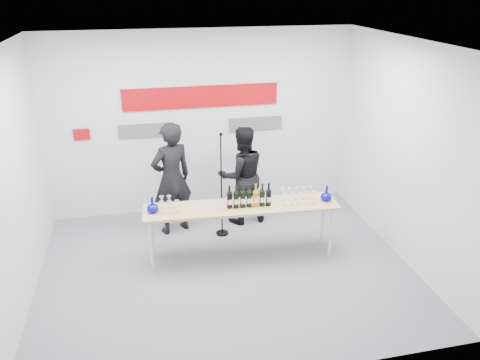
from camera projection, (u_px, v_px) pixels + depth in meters
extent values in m
plane|color=slate|center=(226.00, 268.00, 6.46)|extent=(5.00, 5.00, 0.00)
cube|color=silver|center=(202.00, 123.00, 7.66)|extent=(5.00, 0.04, 3.00)
cube|color=#AC070D|center=(202.00, 97.00, 7.46)|extent=(2.50, 0.02, 0.35)
cube|color=#59595E|center=(147.00, 130.00, 7.48)|extent=(0.90, 0.02, 0.22)
cube|color=#59595E|center=(256.00, 124.00, 7.83)|extent=(0.90, 0.02, 0.22)
cube|color=#AC070D|center=(82.00, 135.00, 7.28)|extent=(0.25, 0.02, 0.18)
cube|color=tan|center=(242.00, 207.00, 6.45)|extent=(2.72, 0.71, 0.04)
cylinder|color=silver|center=(151.00, 246.00, 6.27)|extent=(0.04, 0.04, 0.77)
cylinder|color=silver|center=(331.00, 232.00, 6.62)|extent=(0.04, 0.04, 0.77)
cylinder|color=silver|center=(152.00, 233.00, 6.60)|extent=(0.04, 0.04, 0.77)
cylinder|color=silver|center=(323.00, 220.00, 6.94)|extent=(0.04, 0.04, 0.77)
imported|color=black|center=(172.00, 179.00, 7.10)|extent=(0.76, 0.64, 1.78)
imported|color=black|center=(242.00, 175.00, 7.44)|extent=(0.84, 0.69, 1.61)
cylinder|color=black|center=(222.00, 233.00, 7.34)|extent=(0.19, 0.19, 0.02)
cylinder|color=black|center=(221.00, 187.00, 7.02)|extent=(0.02, 0.02, 1.62)
sphere|color=black|center=(221.00, 134.00, 6.66)|extent=(0.05, 0.05, 0.05)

